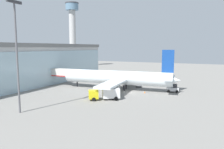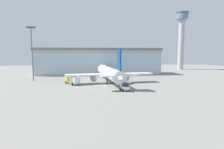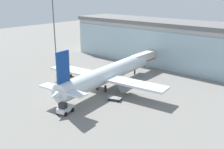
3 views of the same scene
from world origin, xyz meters
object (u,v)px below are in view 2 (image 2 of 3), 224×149
(control_tower, at_px, (182,35))
(apron_light_mast, at_px, (32,50))
(pushback_tug, at_px, (125,87))
(catering_truck, at_px, (73,80))
(airplane, at_px, (109,73))
(safety_cone_nose, at_px, (107,86))
(baggage_cart, at_px, (128,83))
(jet_bridge, at_px, (102,68))
(safety_cone_wingtip, at_px, (70,82))

(control_tower, relative_size, apron_light_mast, 1.92)
(control_tower, distance_m, pushback_tug, 93.36)
(catering_truck, bearing_deg, airplane, -113.87)
(safety_cone_nose, bearing_deg, apron_light_mast, 149.09)
(control_tower, relative_size, safety_cone_nose, 72.60)
(baggage_cart, bearing_deg, control_tower, -148.94)
(jet_bridge, distance_m, safety_cone_nose, 29.04)
(catering_truck, xyz_separation_m, pushback_tug, (15.81, -13.08, -0.49))
(airplane, height_order, safety_cone_nose, airplane)
(safety_cone_nose, bearing_deg, catering_truck, 151.16)
(airplane, bearing_deg, pushback_tug, -175.09)
(catering_truck, relative_size, safety_cone_nose, 13.27)
(control_tower, distance_m, apron_light_mast, 100.22)
(apron_light_mast, height_order, pushback_tug, apron_light_mast)
(control_tower, xyz_separation_m, safety_cone_wingtip, (-71.86, -55.79, -24.09))
(apron_light_mast, bearing_deg, safety_cone_wingtip, -25.92)
(jet_bridge, height_order, control_tower, control_tower)
(control_tower, height_order, safety_cone_nose, control_tower)
(jet_bridge, height_order, safety_cone_nose, jet_bridge)
(control_tower, distance_m, baggage_cart, 83.19)
(safety_cone_nose, bearing_deg, control_tower, 47.63)
(pushback_tug, bearing_deg, safety_cone_wingtip, 33.47)
(control_tower, xyz_separation_m, apron_light_mast, (-86.85, -48.50, -12.18))
(jet_bridge, xyz_separation_m, apron_light_mast, (-27.81, -12.29, 8.09))
(pushback_tug, xyz_separation_m, safety_cone_wingtip, (-16.93, 15.99, -0.70))
(control_tower, height_order, airplane, control_tower)
(jet_bridge, xyz_separation_m, catering_truck, (-11.70, -22.49, -2.64))
(apron_light_mast, xyz_separation_m, safety_cone_wingtip, (14.99, -7.29, -11.92))
(catering_truck, bearing_deg, jet_bridge, -61.13)
(jet_bridge, height_order, apron_light_mast, apron_light_mast)
(airplane, bearing_deg, apron_light_mast, 69.18)
(airplane, distance_m, baggage_cart, 8.05)
(safety_cone_wingtip, bearing_deg, airplane, -2.72)
(jet_bridge, height_order, airplane, airplane)
(jet_bridge, xyz_separation_m, safety_cone_wingtip, (-12.82, -19.58, -3.83))
(control_tower, relative_size, catering_truck, 5.47)
(airplane, distance_m, safety_cone_nose, 9.27)
(control_tower, bearing_deg, catering_truck, -140.31)
(apron_light_mast, height_order, safety_cone_nose, apron_light_mast)
(apron_light_mast, height_order, airplane, apron_light_mast)
(airplane, xyz_separation_m, safety_cone_nose, (-1.55, -8.54, -3.26))
(apron_light_mast, height_order, catering_truck, apron_light_mast)
(safety_cone_nose, bearing_deg, safety_cone_wingtip, 143.76)
(apron_light_mast, bearing_deg, pushback_tug, -36.09)
(catering_truck, height_order, safety_cone_wingtip, catering_truck)
(control_tower, relative_size, airplane, 1.11)
(jet_bridge, distance_m, baggage_cart, 25.85)
(apron_light_mast, bearing_deg, airplane, -15.29)
(catering_truck, bearing_deg, control_tower, -83.95)
(jet_bridge, bearing_deg, baggage_cart, -164.37)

